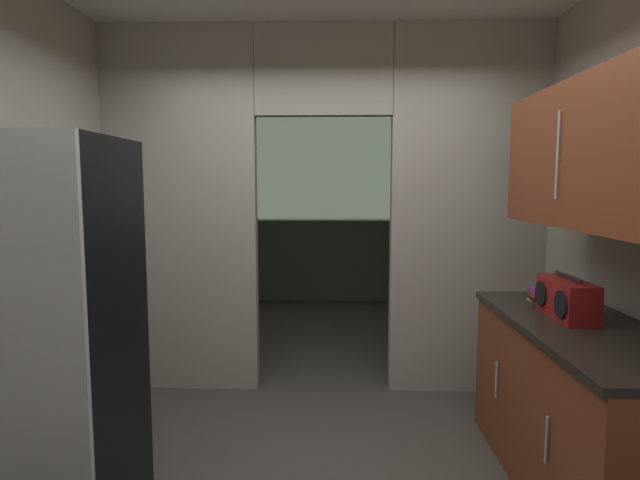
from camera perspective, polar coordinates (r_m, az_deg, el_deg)
kitchen_partition at (r=4.09m, az=0.42°, el=4.56°), size 3.40×0.12×2.83m
adjoining_room_shell at (r=6.25m, az=0.82°, el=4.14°), size 3.40×3.25×2.83m
refrigerator at (r=2.80m, az=-28.60°, el=-9.32°), size 0.82×0.72×1.84m
lower_cabinet_run at (r=3.18m, az=26.40°, el=-16.19°), size 0.66×1.68×0.91m
upper_cabinet_counterside at (r=2.96m, az=27.62°, el=8.17°), size 0.36×1.52×0.72m
boombox at (r=3.15m, az=25.15°, el=-5.78°), size 0.18×0.44×0.23m
book_stack at (r=3.49m, az=22.84°, el=-5.55°), size 0.14×0.17×0.09m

